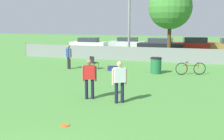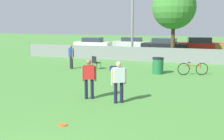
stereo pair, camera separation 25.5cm
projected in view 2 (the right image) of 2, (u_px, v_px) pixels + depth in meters
name	position (u px, v px, depth m)	size (l,w,h in m)	color
fence_backline	(163.00, 55.00, 21.40)	(23.94, 0.07, 1.21)	gray
tree_near_pole	(174.00, 7.00, 24.16)	(3.77, 3.77, 6.17)	#4C331E
player_thrower_red	(89.00, 76.00, 11.03)	(0.55, 0.37, 1.59)	#191933
player_receiver_white	(119.00, 79.00, 10.45)	(0.50, 0.43, 1.59)	#191933
spectator_in_blue	(71.00, 55.00, 18.25)	(0.45, 0.44, 1.56)	black
frisbee_disc	(62.00, 125.00, 8.30)	(0.27, 0.27, 0.03)	#E5591E
folding_chair_sideline	(96.00, 62.00, 18.11)	(0.58, 0.58, 0.86)	#333338
bicycle_sideline	(193.00, 69.00, 16.12)	(1.67, 0.67, 0.76)	black
trash_bin	(158.00, 66.00, 16.53)	(0.67, 0.67, 0.96)	#1E6638
gear_bag_sideline	(115.00, 68.00, 17.63)	(0.61, 0.34, 0.30)	navy
parked_car_white	(93.00, 43.00, 31.67)	(4.06, 2.12, 1.31)	black
parked_car_silver	(132.00, 43.00, 33.15)	(4.27, 1.84, 1.26)	black
parked_car_dark	(164.00, 45.00, 29.00)	(4.60, 1.89, 1.40)	black
parked_car_red	(199.00, 45.00, 29.02)	(4.60, 2.45, 1.49)	black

